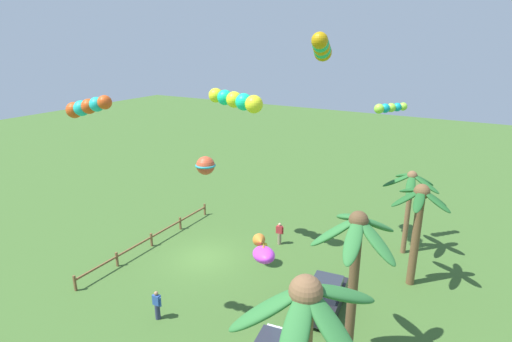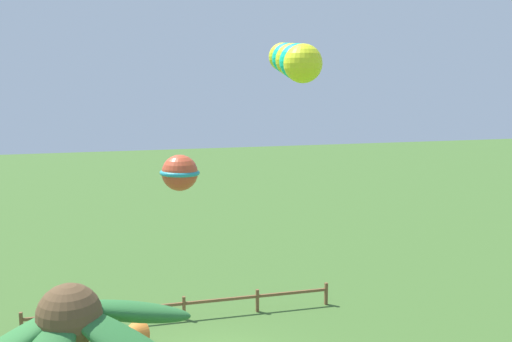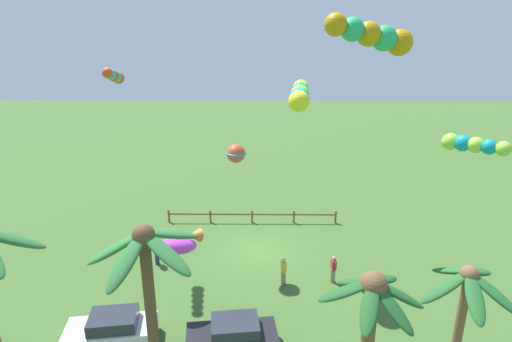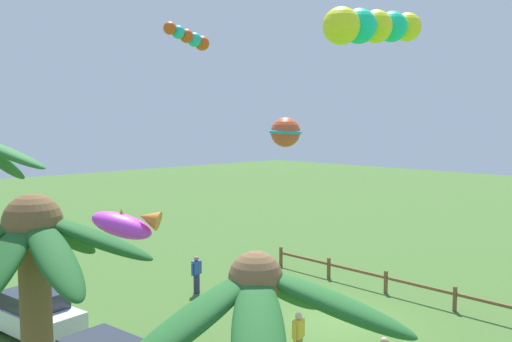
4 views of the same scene
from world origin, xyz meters
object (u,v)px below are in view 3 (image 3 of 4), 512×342
Objects in this scene: kite_tube_1 at (373,35)px; parked_car_1 at (233,336)px; spectator_1 at (333,269)px; spectator_0 at (157,252)px; palm_tree_2 at (147,269)px; spectator_2 at (283,271)px; kite_tube_5 at (114,76)px; kite_ball_4 at (236,153)px; palm_tree_0 at (465,299)px; kite_tube_3 at (472,144)px; kite_fish_0 at (180,244)px; parked_car_0 at (112,330)px; palm_tree_3 at (371,317)px; kite_tube_2 at (300,95)px.

parked_car_1 is at bearing 28.07° from kite_tube_1.
spectator_1 is 12.44m from kite_tube_1.
kite_tube_1 is (-10.65, 3.97, 12.23)m from spectator_0.
palm_tree_2 is 4.45× the size of spectator_0.
kite_tube_5 is at bearing -18.36° from spectator_2.
spectator_0 is at bearing 3.21° from kite_ball_4.
kite_tube_1 is (-8.46, -5.18, 7.69)m from palm_tree_2.
kite_tube_3 reaches higher than palm_tree_0.
kite_ball_4 is (-2.34, -4.98, 2.91)m from kite_fish_0.
kite_fish_0 is 12.31m from kite_tube_1.
kite_tube_1 is 5.84m from kite_tube_3.
spectator_2 is at bearing -115.95° from parked_car_1.
kite_tube_1 reaches higher than parked_car_1.
kite_tube_3 is (-6.14, 5.55, 8.63)m from spectator_2.
parked_car_0 is at bearing 25.09° from spectator_1.
kite_tube_3 reaches higher than palm_tree_3.
palm_tree_3 is at bearing 143.73° from parked_car_1.
spectator_2 is 1.01× the size of kite_ball_4.
spectator_2 is (2.75, 0.24, 0.00)m from spectator_1.
kite_tube_1 reaches higher than palm_tree_0.
kite_tube_5 reaches higher than spectator_1.
kite_fish_0 is at bearing 64.86° from kite_ball_4.
parked_car_0 is 1.07× the size of kite_tube_1.
kite_fish_0 is (10.80, -4.68, -0.50)m from palm_tree_0.
spectator_1 is at bearing -154.91° from parked_car_0.
kite_tube_5 is (11.50, -11.55, 6.43)m from palm_tree_3.
parked_car_0 is at bearing 53.39° from kite_ball_4.
kite_tube_5 reaches higher than parked_car_0.
kite_fish_0 is at bearing 5.18° from kite_tube_1.
palm_tree_3 is 2.53× the size of kite_tube_5.
spectator_0 is 0.66× the size of kite_tube_5.
spectator_1 is 1.00× the size of spectator_2.
kite_fish_0 is at bearing -145.19° from parked_car_0.
parked_car_1 is 12.23m from kite_tube_3.
kite_tube_2 reaches higher than palm_tree_3.
palm_tree_3 is 1.49× the size of parked_car_0.
spectator_0 is at bearing -54.67° from parked_car_1.
spectator_0 is 0.41× the size of kite_tube_1.
spectator_1 is 0.68× the size of kite_fish_0.
kite_tube_3 is (-3.40, 5.79, 8.63)m from spectator_1.
kite_tube_2 is (-6.00, -9.49, 4.65)m from palm_tree_2.
kite_tube_3 reaches higher than kite_ball_4.
kite_tube_5 is at bearing -53.81° from kite_fish_0.
palm_tree_3 is at bearing 97.94° from kite_tube_2.
kite_tube_5 reaches higher than spectator_0.
kite_tube_1 is (-5.69, -3.03, 12.30)m from parked_car_1.
palm_tree_2 is 2.93× the size of kite_tube_5.
palm_tree_3 reaches higher than palm_tree_0.
palm_tree_0 reaches higher than spectator_2.
kite_tube_2 is (-8.57, -7.01, 9.26)m from parked_car_0.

